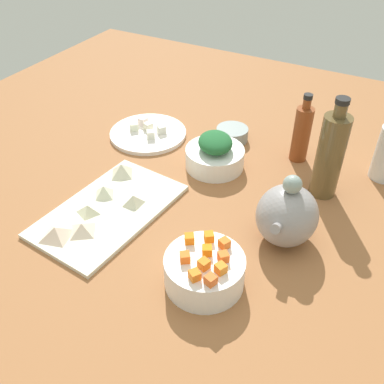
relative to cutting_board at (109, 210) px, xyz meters
The scene contains 31 objects.
tabletop 19.21cm from the cutting_board, 121.97° to the left, with size 190.00×190.00×3.00cm, color #9A6139.
cutting_board is the anchor object (origin of this frame).
plate_tofu 34.80cm from the cutting_board, 161.80° to the right, with size 22.11×22.11×1.20cm, color white.
bowl_greens 31.11cm from the cutting_board, 154.95° to the left, with size 15.23×15.23×5.31cm, color white.
bowl_carrots 29.88cm from the cutting_board, 74.62° to the left, with size 15.33×15.33×6.33cm, color white.
bowl_small_side 44.08cm from the cutting_board, 164.71° to the left, with size 9.04×9.04×3.72cm, color gray.
teapot 40.07cm from the cutting_board, 106.09° to the left, with size 15.32×12.77×16.41cm.
bottle_0 52.97cm from the cutting_board, 143.52° to the left, with size 4.54×4.54×18.79cm.
bottle_1 52.26cm from the cutting_board, 126.88° to the left, with size 6.29×6.29×25.03cm.
carrot_cube_0 28.30cm from the cutting_board, 68.92° to the left, with size 1.80×1.80×1.80cm, color orange.
carrot_cube_1 33.10cm from the cutting_board, 78.56° to the left, with size 1.80×1.80×1.80cm, color orange.
carrot_cube_2 31.36cm from the cutting_board, 83.97° to the left, with size 1.80×1.80×1.80cm, color orange.
carrot_cube_3 34.50cm from the cutting_board, 74.22° to the left, with size 1.80×1.80×1.80cm, color orange.
carrot_cube_4 32.60cm from the cutting_board, 66.37° to the left, with size 1.80×1.80×1.80cm, color orange.
carrot_cube_5 25.50cm from the cutting_board, 77.63° to the left, with size 1.80×1.80×1.80cm, color orange.
carrot_cube_6 28.08cm from the cutting_board, 83.61° to the left, with size 1.80×1.80×1.80cm, color orange.
carrot_cube_7 31.74cm from the cutting_board, 71.75° to the left, with size 1.80×1.80×1.80cm, color orange.
carrot_cube_8 29.90cm from the cutting_board, 77.27° to the left, with size 1.80×1.80×1.80cm, color orange.
carrot_cube_9 35.13cm from the cutting_board, 68.91° to the left, with size 1.80×1.80×1.80cm, color orange.
chopped_greens_mound 31.80cm from the cutting_board, 154.95° to the left, with size 10.46×8.69×4.21cm, color #216030.
tofu_cube_0 36.01cm from the cutting_board, 161.57° to the right, with size 2.20×2.20×2.20cm, color white.
tofu_cube_1 31.80cm from the cutting_board, 164.91° to the right, with size 2.20×2.20×2.20cm, color white.
tofu_cube_2 35.27cm from the cutting_board, 168.48° to the right, with size 2.20×2.20×2.20cm, color silver.
tofu_cube_3 38.75cm from the cutting_board, 158.10° to the right, with size 2.20×2.20×2.20cm, color white.
tofu_cube_4 35.43cm from the cutting_board, 154.95° to the right, with size 2.20×2.20×2.20cm, color white.
dumpling_0 9.00cm from the cutting_board, ahead, with size 5.16×5.10×2.37cm, color beige.
dumpling_1 5.59cm from the cutting_board, 131.94° to the right, with size 4.21×4.06×2.70cm, color beige.
dumpling_2 6.07cm from the cutting_board, 134.22° to the left, with size 4.04×3.46×2.66cm, color beige.
dumpling_3 13.65cm from the cutting_board, 157.22° to the right, with size 5.20×5.04×3.08cm, color beige.
dumpling_4 4.92cm from the cutting_board, 42.33° to the right, with size 4.23×3.81×2.28cm, color beige.
dumpling_5 13.46cm from the cutting_board, 18.21° to the right, with size 5.84×5.60×2.66cm, color beige.
Camera 1 is at (67.84, 36.95, 69.04)cm, focal length 40.85 mm.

